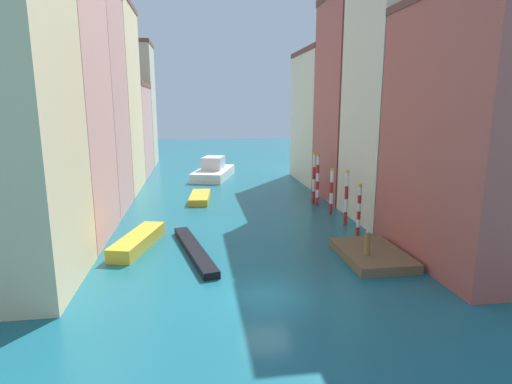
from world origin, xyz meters
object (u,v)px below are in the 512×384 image
object	(u,v)px
mooring_pole_0	(359,209)
motorboat_0	(200,197)
mooring_pole_3	(318,179)
gondola_black	(194,250)
motorboat_1	(138,241)
person_on_dock	(367,243)
mooring_pole_2	(331,191)
mooring_pole_1	(346,197)
waterfront_dock	(372,254)
mooring_pole_4	(314,177)
vaporetto_white	(213,171)

from	to	relation	value
mooring_pole_0	motorboat_0	size ratio (longest dim) A/B	0.68
mooring_pole_3	gondola_black	distance (m)	16.83
mooring_pole_0	gondola_black	size ratio (longest dim) A/B	0.42
motorboat_1	mooring_pole_3	bearing A→B (deg)	32.38
person_on_dock	motorboat_0	size ratio (longest dim) A/B	0.27
motorboat_1	gondola_black	bearing A→B (deg)	-24.92
person_on_dock	mooring_pole_2	bearing A→B (deg)	82.21
mooring_pole_0	mooring_pole_2	xyz separation A→B (m)	(-0.09, 6.14, 0.13)
mooring_pole_0	mooring_pole_1	size ratio (longest dim) A/B	0.86
waterfront_dock	motorboat_1	distance (m)	15.67
mooring_pole_4	vaporetto_white	distance (m)	18.70
mooring_pole_3	gondola_black	size ratio (longest dim) A/B	0.54
waterfront_dock	mooring_pole_4	world-z (taller)	mooring_pole_4
mooring_pole_4	gondola_black	world-z (taller)	mooring_pole_4
mooring_pole_1	motorboat_0	world-z (taller)	mooring_pole_1
gondola_black	motorboat_1	distance (m)	4.21
mooring_pole_1	vaporetto_white	size ratio (longest dim) A/B	0.45
person_on_dock	mooring_pole_0	distance (m)	5.83
waterfront_dock	mooring_pole_4	distance (m)	15.55
waterfront_dock	gondola_black	xyz separation A→B (m)	(-11.20, 2.70, -0.06)
mooring_pole_3	mooring_pole_4	distance (m)	0.96
mooring_pole_0	mooring_pole_1	xyz separation A→B (m)	(0.05, 2.82, 0.31)
mooring_pole_0	mooring_pole_3	size ratio (longest dim) A/B	0.78
mooring_pole_3	motorboat_0	bearing A→B (deg)	161.05
vaporetto_white	gondola_black	size ratio (longest dim) A/B	1.09
motorboat_0	mooring_pole_2	bearing A→B (deg)	-32.15
mooring_pole_0	person_on_dock	bearing A→B (deg)	-106.90
mooring_pole_0	vaporetto_white	size ratio (longest dim) A/B	0.39
person_on_dock	mooring_pole_0	world-z (taller)	mooring_pole_0
mooring_pole_1	mooring_pole_3	xyz separation A→B (m)	(-0.42, 6.71, 0.26)
gondola_black	waterfront_dock	bearing A→B (deg)	-13.55
person_on_dock	mooring_pole_0	xyz separation A→B (m)	(1.68, 5.54, 0.72)
mooring_pole_0	vaporetto_white	bearing A→B (deg)	109.78
person_on_dock	motorboat_0	bearing A→B (deg)	117.69
person_on_dock	mooring_pole_2	distance (m)	11.82
gondola_black	motorboat_0	world-z (taller)	motorboat_0
mooring_pole_1	motorboat_0	bearing A→B (deg)	137.84
waterfront_dock	person_on_dock	xyz separation A→B (m)	(-0.66, -0.66, 1.01)
mooring_pole_1	mooring_pole_4	xyz separation A→B (m)	(-0.50, 7.67, 0.29)
vaporetto_white	mooring_pole_3	bearing A→B (deg)	-61.72
mooring_pole_0	gondola_black	bearing A→B (deg)	-169.89
mooring_pole_0	motorboat_0	bearing A→B (deg)	130.94
vaporetto_white	mooring_pole_1	bearing A→B (deg)	-67.98
mooring_pole_4	gondola_black	bearing A→B (deg)	-132.93
mooring_pole_3	motorboat_1	size ratio (longest dim) A/B	0.75
person_on_dock	mooring_pole_4	distance (m)	16.13
mooring_pole_1	person_on_dock	bearing A→B (deg)	-101.73
mooring_pole_0	vaporetto_white	world-z (taller)	mooring_pole_0
person_on_dock	motorboat_1	world-z (taller)	person_on_dock
mooring_pole_2	motorboat_1	size ratio (longest dim) A/B	0.62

